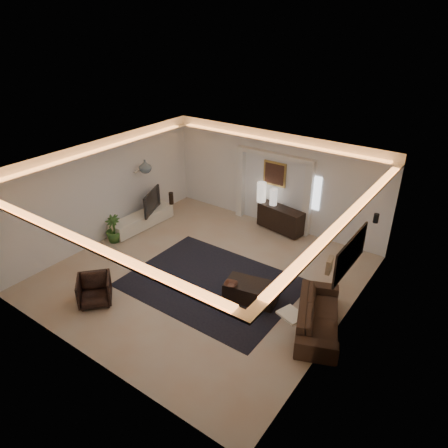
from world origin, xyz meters
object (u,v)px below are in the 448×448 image
Objects in this scene: sofa at (318,315)px; armchair at (95,290)px; console at (280,219)px; coffee_table at (251,292)px.

sofa is 2.89× the size of armchair.
console reaches higher than armchair.
coffee_table is (-1.65, 0.00, -0.10)m from sofa.
armchair is (-1.76, -5.50, -0.07)m from console.
armchair is at bearing -98.12° from console.
sofa is at bearing -12.44° from coffee_table.
coffee_table is 1.62× the size of armchair.
armchair is at bearing 93.82° from sofa.
coffee_table is at bearing 68.15° from sofa.
armchair is (-2.83, -2.15, 0.13)m from coffee_table.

